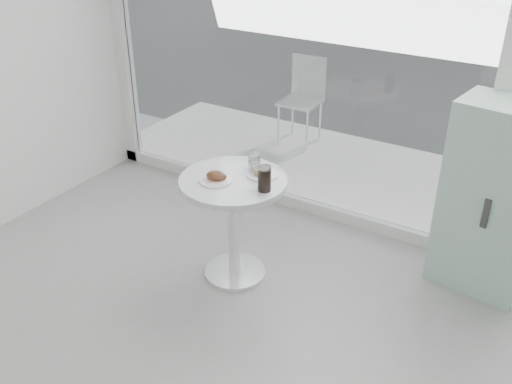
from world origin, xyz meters
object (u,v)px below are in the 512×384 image
Objects in this scene: cola_glass at (264,179)px; water_tumbler_a at (255,160)px; plate_fritter at (216,178)px; water_tumbler_b at (254,164)px; main_table at (234,208)px; plate_donut at (262,172)px; mint_cabinet at (493,199)px; patio_chair at (304,94)px.

water_tumbler_a is at bearing 131.92° from cola_glass.
water_tumbler_b reaches higher than plate_fritter.
main_table is 4.68× the size of cola_glass.
plate_donut is (0.14, 0.14, 0.24)m from main_table.
cola_glass is at bearing -44.63° from water_tumbler_b.
water_tumbler_b is 0.27m from cola_glass.
plate_fritter is 0.28m from water_tumbler_b.
water_tumbler_b is at bearing -146.84° from mint_cabinet.
water_tumbler_a is 0.68× the size of cola_glass.
water_tumbler_b reaches higher than plate_donut.
patio_chair is at bearing 108.24° from water_tumbler_a.
plate_donut is at bearing -11.72° from water_tumbler_b.
main_table is 0.35m from water_tumbler_a.
plate_donut is at bearing -145.23° from mint_cabinet.
water_tumbler_b is (-1.43, -0.66, 0.17)m from mint_cabinet.
plate_donut is (0.21, 0.23, -0.01)m from plate_fritter.
patio_chair is 5.37× the size of cola_glass.
plate_donut is 0.14m from water_tumbler_a.
main_table is 3.62× the size of plate_donut.
plate_fritter is 1.02× the size of plate_donut.
mint_cabinet is 1.53m from plate_donut.
plate_donut is at bearing 47.77° from plate_fritter.
cola_glass is at bearing -137.19° from mint_cabinet.
plate_fritter is 0.33m from water_tumbler_a.
water_tumbler_a is at bearing 120.19° from water_tumbler_b.
patio_chair is at bearing 153.63° from mint_cabinet.
plate_fritter reaches higher than plate_donut.
mint_cabinet is 2.63m from patio_chair.
plate_donut is 1.60× the size of water_tumbler_b.
mint_cabinet reaches higher than patio_chair.
mint_cabinet is at bearing 30.04° from plate_fritter.
mint_cabinet is at bearing 28.79° from main_table.
patio_chair reaches higher than plate_fritter.
patio_chair is (-0.66, 2.31, 0.00)m from main_table.
patio_chair is 4.16× the size of plate_donut.
water_tumbler_b is at bearing -72.97° from patio_chair.
patio_chair is 2.48m from plate_fritter.
mint_cabinet reaches higher than water_tumbler_b.
main_table is 0.58× the size of mint_cabinet.
water_tumbler_b reaches higher than main_table.
mint_cabinet reaches higher than main_table.
plate_fritter reaches higher than main_table.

